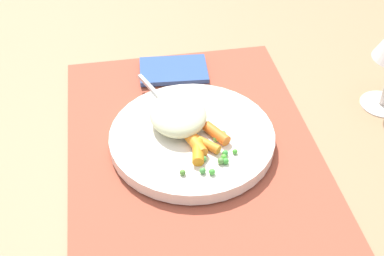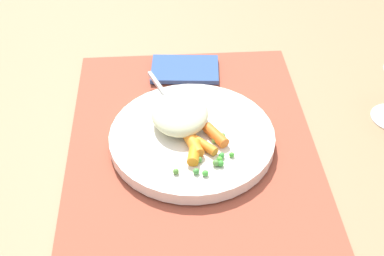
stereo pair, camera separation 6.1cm
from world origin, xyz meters
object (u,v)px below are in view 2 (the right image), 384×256
at_px(plate, 192,138).
at_px(fork, 180,115).
at_px(napkin, 185,69).
at_px(rice_mound, 180,114).
at_px(carrot_portion, 202,144).

bearing_deg(plate, fork, -158.04).
bearing_deg(plate, napkin, 179.72).
height_order(rice_mound, napkin, rice_mound).
bearing_deg(fork, plate, 21.96).
relative_size(carrot_portion, fork, 0.41).
distance_m(rice_mound, carrot_portion, 0.06).
bearing_deg(napkin, plate, -0.28).
xyz_separation_m(plate, carrot_portion, (0.03, 0.01, 0.02)).
height_order(fork, napkin, fork).
height_order(plate, napkin, plate).
relative_size(plate, napkin, 2.08).
bearing_deg(fork, napkin, 173.28).
relative_size(rice_mound, fork, 0.52).
bearing_deg(plate, rice_mound, -145.31).
relative_size(plate, rice_mound, 2.48).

